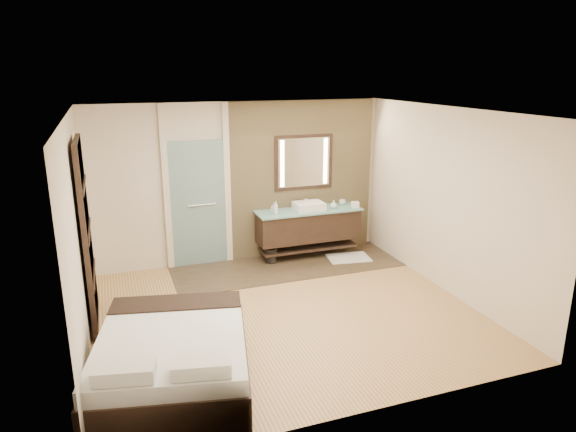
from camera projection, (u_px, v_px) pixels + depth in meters
name	position (u px, v px, depth m)	size (l,w,h in m)	color
floor	(285.00, 313.00, 7.00)	(5.00, 5.00, 0.00)	#91633C
tile_strip	(287.00, 266.00, 8.64)	(3.80, 1.30, 0.01)	#32261B
stone_wall	(303.00, 179.00, 8.98)	(2.60, 0.08, 2.70)	tan
vanity	(308.00, 225.00, 8.93)	(1.85, 0.55, 0.88)	black
mirror_unit	(304.00, 162.00, 8.85)	(1.06, 0.04, 0.96)	black
frosted_door	(198.00, 199.00, 8.43)	(1.10, 0.12, 2.70)	#A9D5D5
shoji_partition	(87.00, 234.00, 6.42)	(0.06, 1.20, 2.40)	black
bed	(173.00, 358.00, 5.33)	(1.88, 2.18, 0.73)	black
bath_mat	(349.00, 258.00, 8.98)	(0.72, 0.50, 0.02)	silver
waste_bin	(271.00, 256.00, 8.76)	(0.21, 0.21, 0.26)	black
tissue_box	(355.00, 205.00, 8.97)	(0.12, 0.12, 0.10)	white
soap_bottle_a	(276.00, 208.00, 8.57)	(0.08, 0.08, 0.21)	silver
soap_bottle_b	(274.00, 208.00, 8.64)	(0.07, 0.08, 0.16)	#B2B2B2
soap_bottle_c	(334.00, 204.00, 8.90)	(0.11, 0.11, 0.15)	silver
cup	(342.00, 202.00, 9.16)	(0.12, 0.12, 0.09)	silver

